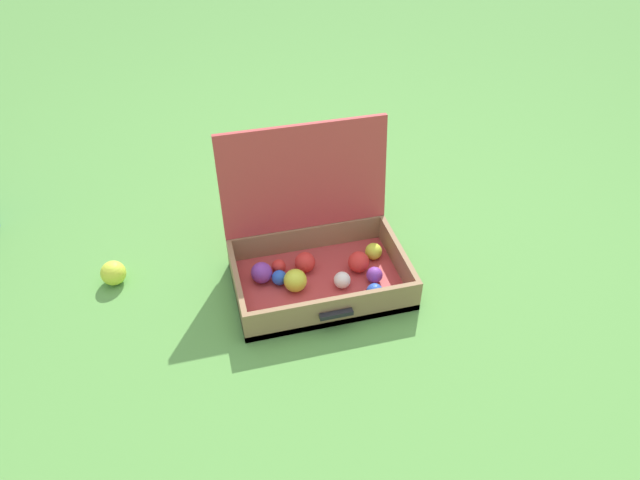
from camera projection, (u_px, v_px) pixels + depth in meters
ground_plane at (333, 277)px, 2.11m from camera, size 16.00×16.00×0.00m
open_suitcase at (316, 251)px, 2.05m from camera, size 0.59×0.47×0.51m
stray_ball_on_grass at (113, 273)px, 2.06m from camera, size 0.09×0.09×0.09m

